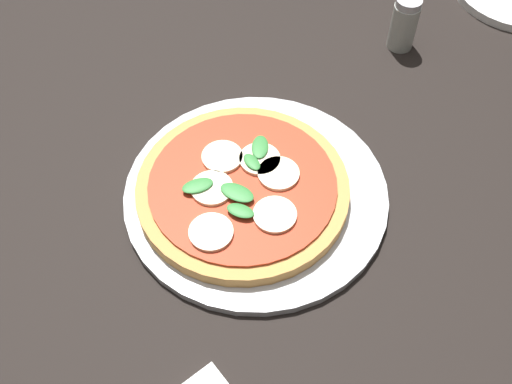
% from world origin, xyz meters
% --- Properties ---
extents(ground_plane, '(6.00, 6.00, 0.00)m').
position_xyz_m(ground_plane, '(0.00, 0.00, 0.00)').
color(ground_plane, '#2D2B28').
extents(dining_table, '(1.56, 1.14, 0.75)m').
position_xyz_m(dining_table, '(0.00, 0.00, 0.67)').
color(dining_table, black).
rests_on(dining_table, ground_plane).
extents(serving_tray, '(0.34, 0.34, 0.01)m').
position_xyz_m(serving_tray, '(-0.06, 0.05, 0.75)').
color(serving_tray, silver).
rests_on(serving_tray, dining_table).
extents(pizza, '(0.27, 0.27, 0.03)m').
position_xyz_m(pizza, '(-0.04, 0.05, 0.77)').
color(pizza, tan).
rests_on(pizza, serving_tray).
extents(pepper_shaker, '(0.04, 0.04, 0.09)m').
position_xyz_m(pepper_shaker, '(-0.35, -0.18, 0.79)').
color(pepper_shaker, '#B2B7AD').
rests_on(pepper_shaker, dining_table).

